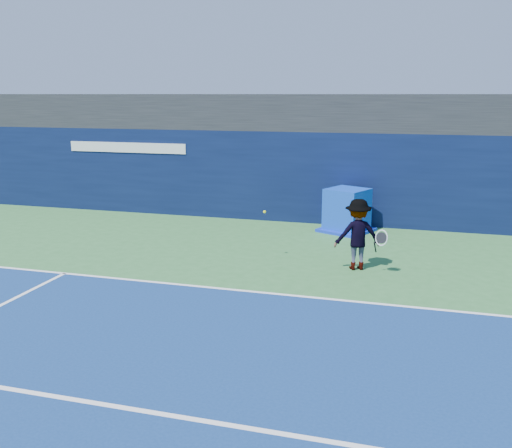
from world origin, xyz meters
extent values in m
plane|color=#316E35|center=(0.00, 0.00, 0.00)|extent=(80.00, 80.00, 0.00)
cube|color=white|center=(0.00, 3.00, 0.01)|extent=(24.00, 0.10, 0.01)
cube|color=white|center=(0.00, -2.00, 0.01)|extent=(24.00, 0.10, 0.01)
cube|color=black|center=(0.00, 11.50, 3.60)|extent=(36.00, 3.00, 1.20)
cube|color=#091335|center=(0.00, 10.50, 1.50)|extent=(36.00, 1.00, 3.00)
cube|color=white|center=(-7.00, 9.99, 2.35)|extent=(4.50, 0.04, 0.35)
cube|color=#0D38B8|center=(0.94, 9.22, 0.67)|extent=(1.48, 1.48, 1.35)
cube|color=#0D26B8|center=(0.94, 9.22, 0.04)|extent=(1.85, 1.85, 0.09)
imported|color=silver|center=(1.67, 5.33, 0.87)|extent=(1.28, 0.99, 1.74)
cylinder|color=black|center=(2.12, 5.08, 0.65)|extent=(0.08, 0.15, 0.27)
torus|color=white|center=(2.26, 5.03, 0.90)|extent=(0.32, 0.18, 0.31)
cylinder|color=black|center=(2.26, 5.03, 0.90)|extent=(0.27, 0.14, 0.26)
sphere|color=yellow|center=(-0.74, 5.60, 1.24)|extent=(0.08, 0.08, 0.08)
camera|label=1|loc=(3.00, -8.27, 4.20)|focal=40.00mm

